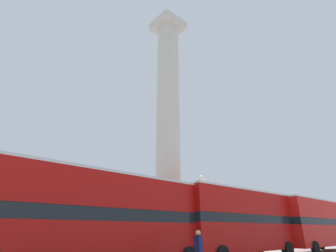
% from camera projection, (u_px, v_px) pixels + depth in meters
% --- Properties ---
extents(monument_column, '(5.15, 5.15, 24.10)m').
position_uv_depth(monument_column, '(168.00, 139.00, 23.90)').
color(monument_column, beige).
rests_on(monument_column, ground_plane).
extents(bus_a, '(11.10, 3.38, 4.33)m').
position_uv_depth(bus_a, '(114.00, 217.00, 12.53)').
color(bus_a, '#A80F0C').
rests_on(bus_a, ground_plane).
extents(bus_b, '(10.72, 2.78, 4.45)m').
position_uv_depth(bus_b, '(241.00, 220.00, 18.30)').
color(bus_b, '#A80F0C').
rests_on(bus_b, ground_plane).
extents(bus_c, '(11.03, 2.93, 4.41)m').
position_uv_depth(bus_c, '(314.00, 222.00, 24.03)').
color(bus_c, red).
rests_on(bus_c, ground_plane).
extents(equestrian_statue, '(4.47, 3.70, 6.37)m').
position_uv_depth(equestrian_statue, '(23.00, 230.00, 16.61)').
color(equestrian_statue, beige).
rests_on(equestrian_statue, ground_plane).
extents(street_lamp, '(0.52, 0.52, 5.60)m').
position_uv_depth(street_lamp, '(203.00, 203.00, 19.02)').
color(street_lamp, black).
rests_on(street_lamp, ground_plane).
extents(pedestrian_near_lamp, '(0.31, 0.50, 1.79)m').
position_uv_depth(pedestrian_near_lamp, '(199.00, 249.00, 11.29)').
color(pedestrian_near_lamp, '#4C473D').
rests_on(pedestrian_near_lamp, ground_plane).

